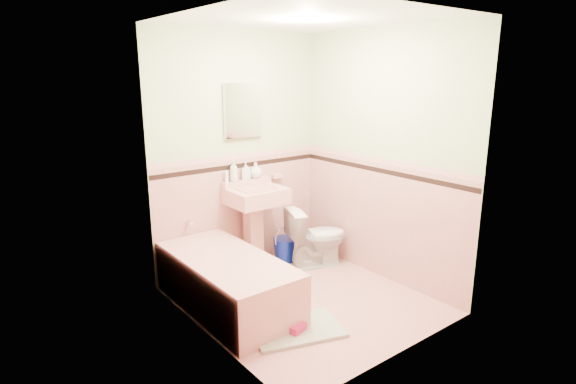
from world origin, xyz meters
TOP-DOWN VIEW (x-y plane):
  - floor at (0.00, 0.00)m, footprint 2.20×2.20m
  - ceiling at (0.00, 0.00)m, footprint 2.20×2.20m
  - wall_back at (0.00, 1.10)m, footprint 2.50×0.00m
  - wall_front at (0.00, -1.10)m, footprint 2.50×0.00m
  - wall_left at (-1.00, 0.00)m, footprint 0.00×2.50m
  - wall_right at (1.00, 0.00)m, footprint 0.00×2.50m
  - wainscot_back at (0.00, 1.09)m, footprint 2.00×0.00m
  - wainscot_front at (0.00, -1.09)m, footprint 2.00×0.00m
  - wainscot_left at (-0.99, 0.00)m, footprint 0.00×2.20m
  - wainscot_right at (0.99, 0.00)m, footprint 0.00×2.20m
  - accent_back at (0.00, 1.08)m, footprint 2.00×0.00m
  - accent_front at (0.00, -1.08)m, footprint 2.00×0.00m
  - accent_left at (-0.98, 0.00)m, footprint 0.00×2.20m
  - accent_right at (0.98, 0.00)m, footprint 0.00×2.20m
  - cap_back at (0.00, 1.08)m, footprint 2.00×0.00m
  - cap_front at (0.00, -1.08)m, footprint 2.00×0.00m
  - cap_left at (-0.98, 0.00)m, footprint 0.00×2.20m
  - cap_right at (0.98, 0.00)m, footprint 0.00×2.20m
  - bathtub at (-0.63, 0.33)m, footprint 0.70×1.50m
  - tub_faucet at (-0.63, 1.05)m, footprint 0.04×0.12m
  - sink at (0.05, 0.86)m, footprint 0.58×0.48m
  - sink_faucet at (0.05, 1.00)m, footprint 0.02×0.02m
  - medicine_cabinet at (0.05, 1.07)m, footprint 0.45×0.04m
  - soap_dish at (0.47, 1.06)m, footprint 0.13×0.07m
  - soap_bottle_left at (-0.10, 1.04)m, footprint 0.11×0.11m
  - soap_bottle_mid at (0.05, 1.04)m, footprint 0.11×0.12m
  - soap_bottle_right at (0.17, 1.04)m, footprint 0.18×0.18m
  - tube at (-0.19, 1.04)m, footprint 0.04×0.04m
  - toilet at (0.64, 0.56)m, footprint 0.73×0.56m
  - bucket at (0.44, 0.87)m, footprint 0.31×0.31m
  - bath_mat at (-0.39, -0.37)m, footprint 0.85×0.70m
  - shoe at (-0.43, -0.43)m, footprint 0.16×0.10m

SIDE VIEW (x-z plane):
  - floor at x=0.00m, z-range 0.00..0.00m
  - bath_mat at x=-0.39m, z-range 0.00..0.03m
  - shoe at x=-0.43m, z-range 0.03..0.09m
  - bucket at x=0.44m, z-range 0.00..0.27m
  - bathtub at x=-0.63m, z-range 0.00..0.45m
  - toilet at x=0.64m, z-range 0.00..0.66m
  - sink at x=0.05m, z-range 0.00..0.91m
  - wainscot_back at x=0.00m, z-range -0.40..1.60m
  - wainscot_front at x=0.00m, z-range -0.40..1.60m
  - wainscot_left at x=-0.99m, z-range -0.50..1.70m
  - wainscot_right at x=0.99m, z-range -0.50..1.70m
  - tub_faucet at x=-0.63m, z-range 0.61..0.65m
  - sink_faucet at x=0.05m, z-range 0.90..1.00m
  - soap_dish at x=0.47m, z-range 0.93..0.97m
  - tube at x=-0.19m, z-range 0.97..1.09m
  - soap_bottle_right at x=0.17m, z-range 0.97..1.14m
  - soap_bottle_mid at x=0.05m, z-range 0.97..1.16m
  - soap_bottle_left at x=-0.10m, z-range 0.97..1.20m
  - accent_left at x=-0.98m, z-range 0.02..2.22m
  - accent_right at x=0.98m, z-range 0.02..2.22m
  - accent_back at x=0.00m, z-range 0.12..2.12m
  - accent_front at x=0.00m, z-range 0.12..2.12m
  - cap_back at x=0.00m, z-range 0.22..2.22m
  - cap_front at x=0.00m, z-range 0.22..2.22m
  - cap_left at x=-0.98m, z-range 0.12..2.32m
  - cap_right at x=0.98m, z-range 0.12..2.32m
  - wall_back at x=0.00m, z-range 0.00..2.50m
  - wall_front at x=0.00m, z-range 0.00..2.50m
  - wall_left at x=-1.00m, z-range 0.00..2.50m
  - wall_right at x=1.00m, z-range 0.00..2.50m
  - medicine_cabinet at x=0.05m, z-range 1.42..1.98m
  - ceiling at x=0.00m, z-range 2.50..2.50m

